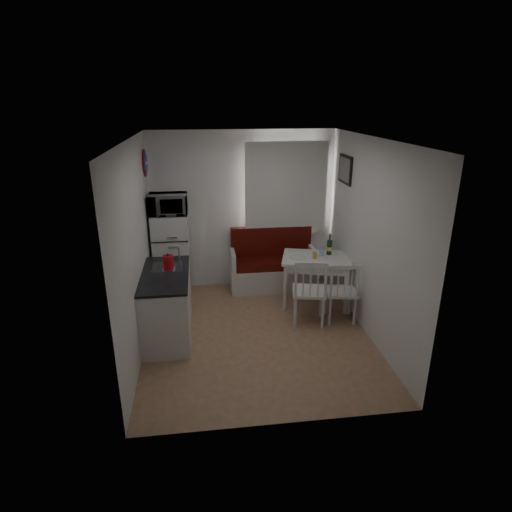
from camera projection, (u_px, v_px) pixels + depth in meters
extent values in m
cube|color=#8F6D4C|center=(257.00, 334.00, 5.88)|extent=(3.00, 3.50, 0.02)
cube|color=white|center=(257.00, 139.00, 4.99)|extent=(3.00, 3.50, 0.02)
cube|color=white|center=(243.00, 211.00, 7.06)|extent=(3.00, 0.02, 2.60)
cube|color=white|center=(283.00, 307.00, 3.81)|extent=(3.00, 0.02, 2.60)
cube|color=white|center=(136.00, 250.00, 5.25)|extent=(0.02, 3.50, 2.60)
cube|color=white|center=(370.00, 240.00, 5.62)|extent=(0.02, 3.50, 2.60)
cube|color=white|center=(285.00, 191.00, 7.01)|extent=(1.22, 0.06, 1.47)
cube|color=white|center=(286.00, 188.00, 6.93)|extent=(1.35, 0.02, 1.50)
cube|color=white|center=(167.00, 306.00, 5.73)|extent=(0.60, 1.30, 0.86)
cube|color=black|center=(164.00, 275.00, 5.57)|extent=(0.62, 1.32, 0.03)
cube|color=#99999E|center=(167.00, 270.00, 5.82)|extent=(0.40, 0.40, 0.10)
cylinder|color=silver|center=(179.00, 253.00, 5.94)|extent=(0.02, 0.02, 0.26)
cylinder|color=#1B3DA6|center=(146.00, 163.00, 6.31)|extent=(0.03, 0.40, 0.40)
cube|color=black|center=(345.00, 169.00, 6.38)|extent=(0.04, 0.52, 0.42)
cube|color=white|center=(273.00, 277.00, 7.25)|extent=(1.43, 0.55, 0.40)
cube|color=#520E08|center=(273.00, 263.00, 7.16)|extent=(1.37, 0.51, 0.13)
cube|color=#520E08|center=(271.00, 241.00, 7.25)|extent=(1.37, 0.11, 0.51)
cube|color=white|center=(317.00, 258.00, 6.52)|extent=(1.18, 0.96, 0.04)
cube|color=white|center=(317.00, 263.00, 6.55)|extent=(1.06, 0.84, 0.12)
cylinder|color=white|center=(316.00, 282.00, 6.65)|extent=(0.06, 0.06, 0.73)
cube|color=white|center=(309.00, 291.00, 6.05)|extent=(0.55, 0.53, 0.04)
cube|color=white|center=(314.00, 280.00, 5.77)|extent=(0.44, 0.13, 0.49)
cube|color=white|center=(341.00, 292.00, 6.12)|extent=(0.48, 0.46, 0.04)
cube|color=white|center=(347.00, 281.00, 5.86)|extent=(0.42, 0.09, 0.46)
cube|color=white|center=(172.00, 256.00, 6.80)|extent=(0.55, 0.55, 1.38)
imported|color=white|center=(168.00, 204.00, 6.46)|extent=(0.57, 0.39, 0.32)
cylinder|color=red|center=(168.00, 262.00, 5.64)|extent=(0.17, 0.17, 0.22)
cylinder|color=gold|center=(315.00, 255.00, 6.44)|extent=(0.06, 0.06, 0.10)
cylinder|color=#8CBEEF|center=(321.00, 252.00, 6.55)|extent=(0.07, 0.07, 0.11)
cylinder|color=white|center=(297.00, 257.00, 6.49)|extent=(0.24, 0.24, 0.02)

